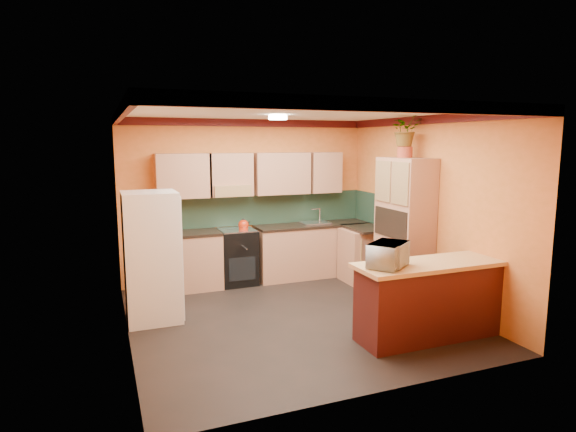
% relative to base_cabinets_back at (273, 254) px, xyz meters
% --- Properties ---
extents(room_shell, '(4.24, 4.24, 2.72)m').
position_rel_base_cabinets_back_xyz_m(room_shell, '(-0.32, -1.52, 1.65)').
color(room_shell, black).
rests_on(room_shell, ground).
extents(base_cabinets_back, '(3.65, 0.60, 0.88)m').
position_rel_base_cabinets_back_xyz_m(base_cabinets_back, '(0.00, 0.00, 0.00)').
color(base_cabinets_back, '#AD785B').
rests_on(base_cabinets_back, ground).
extents(countertop_back, '(3.65, 0.62, 0.04)m').
position_rel_base_cabinets_back_xyz_m(countertop_back, '(0.00, -0.00, 0.46)').
color(countertop_back, black).
rests_on(countertop_back, base_cabinets_back).
extents(stove, '(0.58, 0.58, 0.91)m').
position_rel_base_cabinets_back_xyz_m(stove, '(-0.63, -0.00, 0.02)').
color(stove, black).
rests_on(stove, ground).
extents(kettle, '(0.21, 0.21, 0.18)m').
position_rel_base_cabinets_back_xyz_m(kettle, '(-0.53, -0.05, 0.56)').
color(kettle, '#AF250B').
rests_on(kettle, stove).
extents(sink, '(0.48, 0.40, 0.03)m').
position_rel_base_cabinets_back_xyz_m(sink, '(0.77, 0.00, 0.50)').
color(sink, silver).
rests_on(sink, countertop_back).
extents(base_cabinets_right, '(0.60, 0.80, 0.88)m').
position_rel_base_cabinets_back_xyz_m(base_cabinets_right, '(1.45, -0.62, 0.00)').
color(base_cabinets_right, '#AD785B').
rests_on(base_cabinets_right, ground).
extents(countertop_right, '(0.62, 0.80, 0.04)m').
position_rel_base_cabinets_back_xyz_m(countertop_right, '(1.45, -0.62, 0.46)').
color(countertop_right, black).
rests_on(countertop_right, base_cabinets_right).
extents(fridge, '(0.68, 0.66, 1.70)m').
position_rel_base_cabinets_back_xyz_m(fridge, '(-2.10, -1.19, 0.41)').
color(fridge, silver).
rests_on(fridge, ground).
extents(pantry, '(0.48, 0.90, 2.10)m').
position_rel_base_cabinets_back_xyz_m(pantry, '(1.50, -1.59, 0.61)').
color(pantry, '#AD785B').
rests_on(pantry, ground).
extents(fern_pot, '(0.22, 0.22, 0.16)m').
position_rel_base_cabinets_back_xyz_m(fern_pot, '(1.50, -1.54, 1.74)').
color(fern_pot, '#A63E28').
rests_on(fern_pot, pantry).
extents(fern, '(0.49, 0.44, 0.49)m').
position_rel_base_cabinets_back_xyz_m(fern, '(1.50, -1.54, 2.07)').
color(fern, '#AD785B').
rests_on(fern, fern_pot).
extents(breakfast_bar, '(1.80, 0.55, 0.88)m').
position_rel_base_cabinets_back_xyz_m(breakfast_bar, '(0.93, -3.00, 0.00)').
color(breakfast_bar, '#451012').
rests_on(breakfast_bar, ground).
extents(bar_top, '(1.90, 0.65, 0.05)m').
position_rel_base_cabinets_back_xyz_m(bar_top, '(0.93, -3.00, 0.47)').
color(bar_top, tan).
rests_on(bar_top, breakfast_bar).
extents(microwave, '(0.61, 0.58, 0.28)m').
position_rel_base_cabinets_back_xyz_m(microwave, '(0.31, -3.00, 0.63)').
color(microwave, silver).
rests_on(microwave, bar_top).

